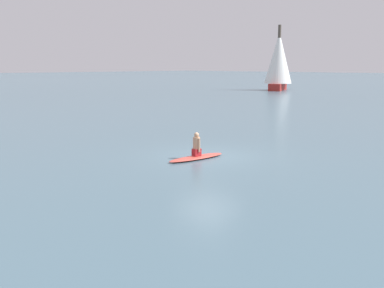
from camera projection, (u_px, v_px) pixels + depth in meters
name	position (u px, v px, depth m)	size (l,w,h in m)	color
ground_plane	(208.00, 157.00, 18.15)	(400.00, 400.00, 0.00)	slate
surfboard	(197.00, 157.00, 17.65)	(2.74, 0.62, 0.14)	#D84C3F
person_paddler	(197.00, 145.00, 17.56)	(0.43, 0.35, 0.97)	#A51E23
sailboat_center_horizon	(279.00, 60.00, 64.97)	(5.33, 6.07, 9.71)	maroon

